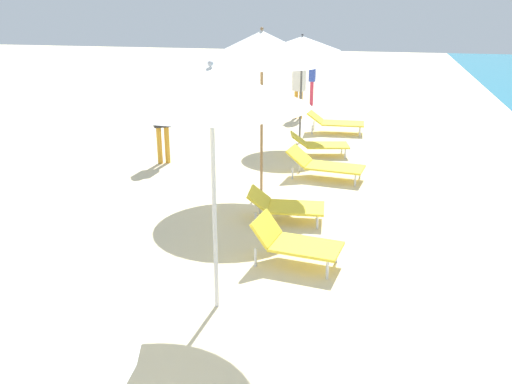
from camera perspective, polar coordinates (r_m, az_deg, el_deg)
name	(u,v)px	position (r m, az deg, el deg)	size (l,w,h in m)	color
umbrella_second	(211,87)	(5.64, -4.79, 11.05)	(2.08, 2.08, 2.84)	silver
lounger_second_shoreside	(294,242)	(7.35, 4.08, -5.29)	(1.24, 0.77, 0.64)	yellow
umbrella_third	(262,47)	(9.64, 0.62, 15.08)	(2.36, 2.36, 3.00)	olive
lounger_third_shoreside	(324,164)	(11.00, 7.23, 2.96)	(1.60, 0.82, 0.60)	yellow
lounger_third_inland	(285,205)	(8.80, 3.10, -1.39)	(1.29, 0.74, 0.51)	yellow
umbrella_farthest	(302,43)	(13.51, 4.93, 15.42)	(1.86, 1.86, 2.69)	#4C4C51
lounger_farthest_shoreside	(334,122)	(15.00, 8.32, 7.40)	(1.58, 0.78, 0.60)	yellow
lounger_farthest_inland	(319,144)	(12.69, 6.65, 5.11)	(1.45, 0.90, 0.53)	yellow
person_walking_near	(299,84)	(16.73, 4.57, 11.30)	(0.42, 0.34, 1.71)	orange
person_walking_mid	(162,118)	(11.99, -9.97, 7.72)	(0.42, 0.37, 1.67)	orange
person_walking_far	(312,75)	(19.00, 5.98, 12.20)	(0.24, 0.37, 1.69)	#D8334C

